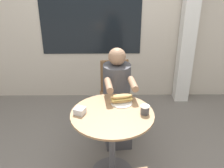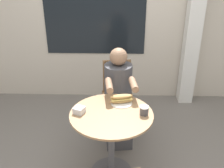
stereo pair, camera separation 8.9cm
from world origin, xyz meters
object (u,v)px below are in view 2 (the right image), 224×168
at_px(diner_chair, 117,88).
at_px(cafe_table, 111,130).
at_px(seated_diner, 118,103).
at_px(sandwich_on_plate, 121,100).
at_px(drink_cup, 144,110).

bearing_deg(diner_chair, cafe_table, 80.38).
bearing_deg(seated_diner, sandwich_on_plate, 88.07).
bearing_deg(drink_cup, diner_chair, 105.30).
bearing_deg(drink_cup, cafe_table, 178.55).
relative_size(cafe_table, drink_cup, 9.20).
height_order(cafe_table, sandwich_on_plate, sandwich_on_plate).
relative_size(diner_chair, sandwich_on_plate, 3.74).
relative_size(seated_diner, drink_cup, 13.73).
relative_size(cafe_table, seated_diner, 0.67).
height_order(cafe_table, drink_cup, drink_cup).
xyz_separation_m(diner_chair, seated_diner, (0.01, -0.34, -0.01)).
xyz_separation_m(sandwich_on_plate, drink_cup, (0.20, -0.20, 0.00)).
height_order(cafe_table, seated_diner, seated_diner).
bearing_deg(sandwich_on_plate, diner_chair, 93.54).
relative_size(cafe_table, diner_chair, 0.89).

